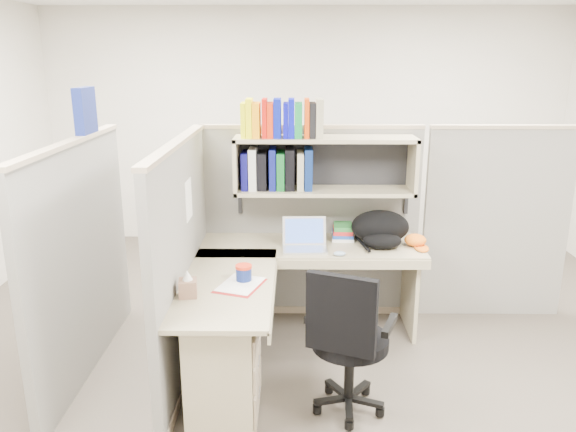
{
  "coord_description": "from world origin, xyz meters",
  "views": [
    {
      "loc": [
        -0.14,
        -3.6,
        2.16
      ],
      "look_at": [
        -0.18,
        0.25,
        1.06
      ],
      "focal_mm": 35.0,
      "sensor_mm": 36.0,
      "label": 1
    }
  ],
  "objects_px": {
    "desk": "(252,329)",
    "backpack": "(381,229)",
    "snack_canister": "(244,273)",
    "laptop": "(305,235)",
    "task_chair": "(348,364)"
  },
  "relations": [
    {
      "from": "desk",
      "to": "backpack",
      "type": "xyz_separation_m",
      "value": [
        0.95,
        0.85,
        0.42
      ]
    },
    {
      "from": "desk",
      "to": "snack_canister",
      "type": "bearing_deg",
      "value": 115.66
    },
    {
      "from": "laptop",
      "to": "snack_canister",
      "type": "relative_size",
      "value": 3.07
    },
    {
      "from": "desk",
      "to": "backpack",
      "type": "bearing_deg",
      "value": 41.78
    },
    {
      "from": "desk",
      "to": "laptop",
      "type": "xyz_separation_m",
      "value": [
        0.35,
        0.73,
        0.41
      ]
    },
    {
      "from": "desk",
      "to": "laptop",
      "type": "relative_size",
      "value": 5.19
    },
    {
      "from": "laptop",
      "to": "backpack",
      "type": "relative_size",
      "value": 0.74
    },
    {
      "from": "desk",
      "to": "snack_canister",
      "type": "relative_size",
      "value": 15.93
    },
    {
      "from": "backpack",
      "to": "task_chair",
      "type": "height_order",
      "value": "backpack"
    },
    {
      "from": "laptop",
      "to": "snack_canister",
      "type": "xyz_separation_m",
      "value": [
        -0.41,
        -0.61,
        -0.06
      ]
    },
    {
      "from": "snack_canister",
      "to": "laptop",
      "type": "bearing_deg",
      "value": 55.67
    },
    {
      "from": "snack_canister",
      "to": "task_chair",
      "type": "distance_m",
      "value": 0.88
    },
    {
      "from": "desk",
      "to": "task_chair",
      "type": "relative_size",
      "value": 1.76
    },
    {
      "from": "snack_canister",
      "to": "task_chair",
      "type": "relative_size",
      "value": 0.11
    },
    {
      "from": "task_chair",
      "to": "snack_canister",
      "type": "bearing_deg",
      "value": 149.03
    }
  ]
}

